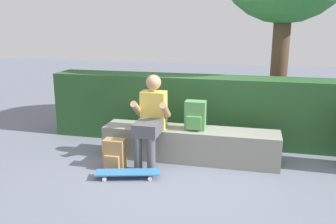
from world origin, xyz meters
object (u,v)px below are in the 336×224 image
at_px(person_skater, 151,117).
at_px(skateboard_near_person, 128,173).
at_px(backpack_on_ground, 115,154).
at_px(backpack_on_bench, 195,116).
at_px(bench_main, 190,144).

distance_m(person_skater, skateboard_near_person, 0.84).
bearing_deg(backpack_on_ground, backpack_on_bench, 28.26).
distance_m(skateboard_near_person, backpack_on_bench, 1.21).
xyz_separation_m(skateboard_near_person, backpack_on_ground, (-0.28, 0.27, 0.12)).
xyz_separation_m(bench_main, backpack_on_ground, (-0.92, -0.54, -0.03)).
bearing_deg(skateboard_near_person, person_skater, 76.72).
bearing_deg(backpack_on_ground, person_skater, 37.95).
relative_size(person_skater, backpack_on_bench, 3.01).
bearing_deg(backpack_on_ground, bench_main, 30.47).
bearing_deg(skateboard_near_person, backpack_on_bench, 48.21).
height_order(bench_main, person_skater, person_skater).
relative_size(skateboard_near_person, backpack_on_bench, 2.06).
bearing_deg(backpack_on_ground, skateboard_near_person, -43.98).
bearing_deg(person_skater, bench_main, 23.30).
bearing_deg(backpack_on_bench, skateboard_near_person, -131.79).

